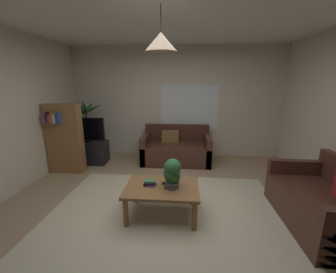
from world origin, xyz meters
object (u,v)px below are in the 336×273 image
Objects in this scene: coffee_table at (162,191)px; potted_palm_corner at (87,130)px; tv_stand at (87,152)px; tv at (85,130)px; couch_right_side at (325,206)px; book_on_table_1 at (149,183)px; book_on_table_0 at (150,185)px; pendant_lamp at (161,42)px; remote_on_table_0 at (170,187)px; bookshelf_corner at (64,138)px; potted_plant_on_table at (172,173)px; book_on_table_2 at (150,181)px; remote_on_table_1 at (168,183)px; couch_under_window at (176,150)px.

potted_palm_corner is at bearing 131.84° from coffee_table.
tv_stand is 1.00× the size of tv.
couch_right_side is 9.88× the size of book_on_table_1.
book_on_table_0 reaches higher than coffee_table.
pendant_lamp is (1.94, -1.85, 1.47)m from tv.
tv_stand is at bearing 133.50° from book_on_table_1.
bookshelf_corner reaches higher than remote_on_table_0.
potted_plant_on_table is at bearing -42.32° from tv_stand.
tv_stand is 3.36m from pendant_lamp.
couch_right_side is 4.47m from bookshelf_corner.
couch_right_side reaches higher than book_on_table_1.
book_on_table_0 is 0.05m from book_on_table_2.
tv is (-1.94, 1.85, 0.42)m from coffee_table.
book_on_table_2 is 0.92× the size of remote_on_table_0.
book_on_table_0 is at bearing 174.12° from pendant_lamp.
remote_on_table_1 is at bearing -93.42° from couch_right_side.
couch_under_window is at bearing 87.39° from pendant_lamp.
bookshelf_corner is at bearing 145.95° from book_on_table_0.
book_on_table_0 is at bearing -97.15° from couch_under_window.
couch_under_window is at bearing -6.38° from potted_palm_corner.
coffee_table is at bearing -7.86° from book_on_table_2.
remote_on_table_1 is (-2.03, 0.12, 0.17)m from couch_right_side.
book_on_table_1 is at bearing -91.53° from couch_right_side.
coffee_table is 1.98× the size of pendant_lamp.
couch_right_side reaches higher than book_on_table_0.
tv is 0.55m from bookshelf_corner.
book_on_table_1 is 0.92× the size of remote_on_table_1.
tv is at bearing 133.83° from book_on_table_1.
remote_on_table_0 is (0.28, -0.05, 0.00)m from book_on_table_0.
pendant_lamp reaches higher than coffee_table.
potted_palm_corner reaches higher than bookshelf_corner.
pendant_lamp is at bearing -5.88° from book_on_table_0.
tv_stand reaches higher than coffee_table.
pendant_lamp is (-0.14, 0.02, 1.62)m from potted_plant_on_table.
bookshelf_corner is at bearing 53.40° from remote_on_table_1.
couch_under_window is 2.13m from book_on_table_0.
book_on_table_1 is 3.07m from potted_palm_corner.
couch_right_side is at bearing -100.12° from remote_on_table_1.
potted_palm_corner is (-0.18, 0.50, 0.40)m from tv_stand.
book_on_table_0 is 2.58m from tv.
book_on_table_0 is 0.29m from remote_on_table_0.
remote_on_table_1 is (-0.04, 0.11, 0.00)m from remote_on_table_0.
tv_stand is 0.61× the size of potted_palm_corner.
book_on_table_1 is 0.36m from potted_plant_on_table.
coffee_table is 0.67× the size of potted_palm_corner.
pendant_lamp is at bearing -43.67° from tv.
book_on_table_2 is (-0.00, 0.01, 0.05)m from book_on_table_0.
potted_plant_on_table is 2.64m from bookshelf_corner.
coffee_table is at bearing -91.23° from couch_right_side.
tv is 1.80× the size of pendant_lamp.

